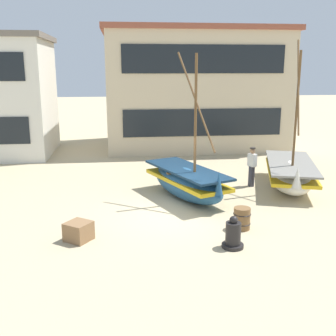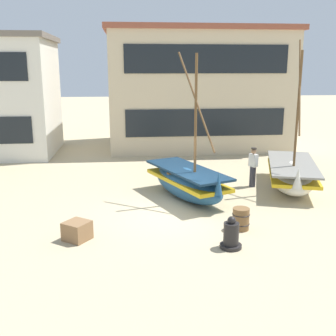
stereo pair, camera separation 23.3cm
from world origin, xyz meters
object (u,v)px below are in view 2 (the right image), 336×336
Objects in this scene: fishing_boat_centre_large at (292,174)px; wooden_barrel at (241,219)px; fisherman_by_hull at (253,168)px; cargo_crate at (77,231)px; capstan_winch at (231,235)px; fishing_boat_near_left at (187,182)px; harbor_building_main at (196,89)px.

wooden_barrel is (-3.36, -4.30, -0.26)m from fishing_boat_centre_large.
fisherman_by_hull is at bearing 68.92° from wooden_barrel.
wooden_barrel is 5.02m from cargo_crate.
capstan_winch is 1.34× the size of wooden_barrel.
fishing_boat_centre_large is (4.58, 1.02, -0.05)m from fishing_boat_near_left.
capstan_winch is (-2.42, -5.92, -0.46)m from fisherman_by_hull.
fisherman_by_hull is 4.98m from wooden_barrel.
cargo_crate is at bearing -136.70° from fishing_boat_near_left.
fisherman_by_hull is 8.42m from cargo_crate.
fishing_boat_centre_large is at bearing -76.67° from harbor_building_main.
fishing_boat_centre_large is 9.02× the size of cargo_crate.
fishing_boat_centre_large is 6.88m from capstan_winch.
fishing_boat_near_left is 3.51m from wooden_barrel.
harbor_building_main reaches higher than capstan_winch.
fisherman_by_hull is at bearing 168.21° from fishing_boat_centre_large.
wooden_barrel is at bearing -111.08° from fisherman_by_hull.
cargo_crate is at bearing -111.93° from harbor_building_main.
fishing_boat_near_left is 4.69m from fishing_boat_centre_large.
fishing_boat_centre_large is at bearing 28.79° from cargo_crate.
wooden_barrel is at bearing -128.03° from fishing_boat_centre_large.
fishing_boat_centre_large is at bearing 54.42° from capstan_winch.
fishing_boat_centre_large is 1.63m from fisherman_by_hull.
cargo_crate is at bearing -151.21° from fishing_boat_centre_large.
capstan_winch is (-4.00, -5.59, -0.24)m from fishing_boat_centre_large.
harbor_building_main is at bearing 79.10° from fishing_boat_near_left.
wooden_barrel is at bearing -93.74° from harbor_building_main.
cargo_crate is (-6.80, -4.93, -0.55)m from fisherman_by_hull.
fishing_boat_near_left is 3.29m from fisherman_by_hull.
fishing_boat_centre_large is 10.91m from harbor_building_main.
fishing_boat_centre_large reaches higher than cargo_crate.
capstan_winch is 1.44m from wooden_barrel.
fishing_boat_near_left reaches higher than capstan_winch.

